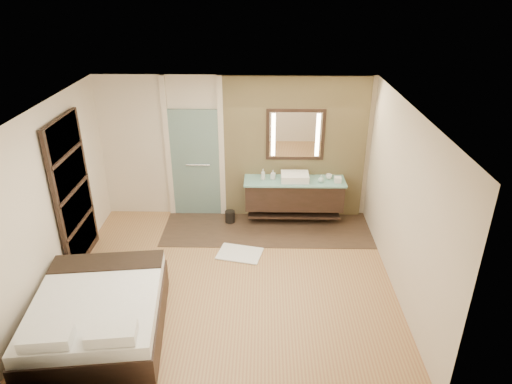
{
  "coord_description": "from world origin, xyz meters",
  "views": [
    {
      "loc": [
        0.53,
        -5.72,
        4.28
      ],
      "look_at": [
        0.42,
        0.6,
        1.24
      ],
      "focal_mm": 32.0,
      "sensor_mm": 36.0,
      "label": 1
    }
  ],
  "objects_px": {
    "bed": "(99,315)",
    "waste_bin": "(230,217)",
    "vanity": "(294,194)",
    "mirror_unit": "(295,135)"
  },
  "relations": [
    {
      "from": "vanity",
      "to": "waste_bin",
      "type": "bearing_deg",
      "value": -176.76
    },
    {
      "from": "mirror_unit",
      "to": "waste_bin",
      "type": "height_order",
      "value": "mirror_unit"
    },
    {
      "from": "mirror_unit",
      "to": "waste_bin",
      "type": "relative_size",
      "value": 4.54
    },
    {
      "from": "mirror_unit",
      "to": "waste_bin",
      "type": "bearing_deg",
      "value": -165.67
    },
    {
      "from": "mirror_unit",
      "to": "bed",
      "type": "height_order",
      "value": "mirror_unit"
    },
    {
      "from": "vanity",
      "to": "bed",
      "type": "bearing_deg",
      "value": -130.96
    },
    {
      "from": "waste_bin",
      "to": "mirror_unit",
      "type": "bearing_deg",
      "value": 14.33
    },
    {
      "from": "mirror_unit",
      "to": "waste_bin",
      "type": "distance_m",
      "value": 1.97
    },
    {
      "from": "bed",
      "to": "waste_bin",
      "type": "distance_m",
      "value": 3.35
    },
    {
      "from": "vanity",
      "to": "mirror_unit",
      "type": "relative_size",
      "value": 1.75
    }
  ]
}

